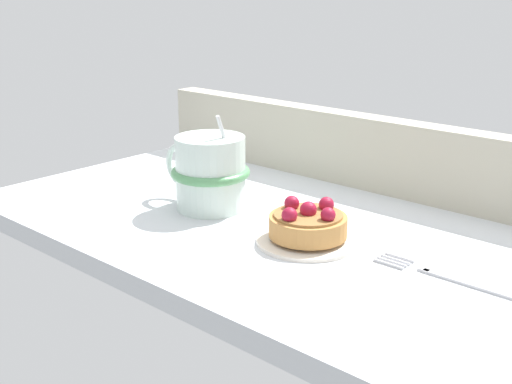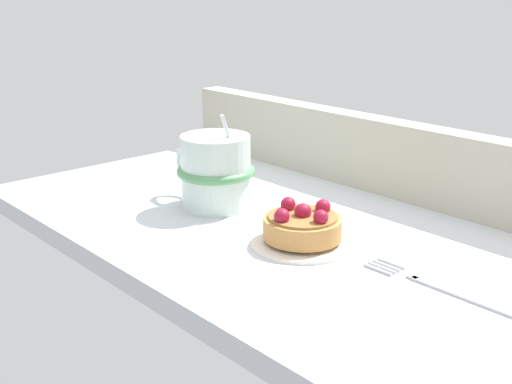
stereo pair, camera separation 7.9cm
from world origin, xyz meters
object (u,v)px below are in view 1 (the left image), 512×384
at_px(dessert_plate, 308,239).
at_px(raspberry_tart, 308,223).
at_px(coffee_mug, 210,173).
at_px(dessert_fork, 452,278).

relative_size(dessert_plate, raspberry_tart, 1.32).
xyz_separation_m(raspberry_tart, coffee_mug, (-0.17, 0.01, 0.02)).
bearing_deg(raspberry_tart, coffee_mug, 176.42).
distance_m(coffee_mug, dessert_fork, 0.34).
height_order(raspberry_tart, coffee_mug, coffee_mug).
bearing_deg(dessert_fork, coffee_mug, -178.98).
xyz_separation_m(coffee_mug, dessert_fork, (0.34, 0.01, -0.05)).
relative_size(raspberry_tart, dessert_fork, 0.52).
xyz_separation_m(raspberry_tart, dessert_fork, (0.17, 0.02, -0.02)).
bearing_deg(dessert_plate, raspberry_tart, 136.07).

